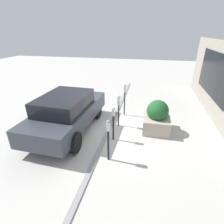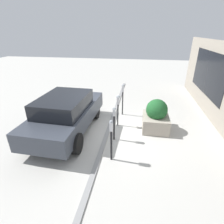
{
  "view_description": "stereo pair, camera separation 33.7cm",
  "coord_description": "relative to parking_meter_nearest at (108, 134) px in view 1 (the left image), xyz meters",
  "views": [
    {
      "loc": [
        -6.02,
        -1.39,
        3.79
      ],
      "look_at": [
        0.0,
        -0.09,
        0.9
      ],
      "focal_mm": 28.0,
      "sensor_mm": 36.0,
      "label": 1
    },
    {
      "loc": [
        -6.08,
        -1.06,
        3.79
      ],
      "look_at": [
        0.0,
        -0.09,
        0.9
      ],
      "focal_mm": 28.0,
      "sensor_mm": 36.0,
      "label": 2
    }
  ],
  "objects": [
    {
      "name": "parking_meter_fourth",
      "position": [
        3.37,
        -0.0,
        0.13
      ],
      "size": [
        0.14,
        0.12,
        1.54
      ],
      "color": "black",
      "rests_on": "ground_plane"
    },
    {
      "name": "ground_plane",
      "position": [
        1.67,
        0.33,
        -0.95
      ],
      "size": [
        40.0,
        40.0,
        0.0
      ],
      "primitive_type": "plane",
      "color": "beige"
    },
    {
      "name": "curb_strip",
      "position": [
        1.67,
        0.41,
        -0.93
      ],
      "size": [
        14.29,
        0.16,
        0.04
      ],
      "color": "gray",
      "rests_on": "ground_plane"
    },
    {
      "name": "parked_car_front",
      "position": [
        1.44,
        2.03,
        -0.12
      ],
      "size": [
        4.34,
        2.0,
        1.57
      ],
      "rotation": [
        0.0,
        0.0,
        -0.04
      ],
      "color": "#383D47",
      "rests_on": "ground_plane"
    },
    {
      "name": "planter_box",
      "position": [
        2.19,
        -1.5,
        -0.38
      ],
      "size": [
        1.21,
        1.04,
        1.32
      ],
      "color": "#A39989",
      "rests_on": "ground_plane"
    },
    {
      "name": "parking_meter_middle",
      "position": [
        2.26,
        0.08,
        0.09
      ],
      "size": [
        0.18,
        0.15,
        1.39
      ],
      "color": "black",
      "rests_on": "ground_plane"
    },
    {
      "name": "parking_meter_nearest",
      "position": [
        0.0,
        0.0,
        0.0
      ],
      "size": [
        0.15,
        0.13,
        1.43
      ],
      "color": "black",
      "rests_on": "ground_plane"
    },
    {
      "name": "parking_meter_second",
      "position": [
        1.15,
        0.08,
        -0.08
      ],
      "size": [
        0.14,
        0.12,
        1.33
      ],
      "color": "black",
      "rests_on": "ground_plane"
    }
  ]
}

